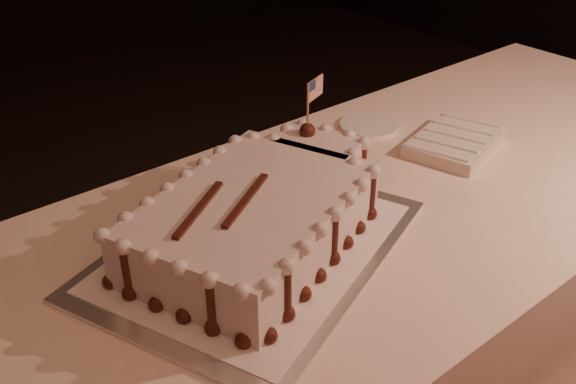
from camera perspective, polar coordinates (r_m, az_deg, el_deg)
banquet_table at (r=1.52m, az=4.13°, el=-13.84°), size 2.40×0.80×0.75m
cake_board at (r=1.18m, az=-3.03°, el=-4.98°), size 0.71×0.63×0.01m
doily at (r=1.17m, az=-3.03°, el=-4.78°), size 0.63×0.56×0.00m
sheet_cake at (r=1.16m, az=-2.30°, el=-1.86°), size 0.58×0.44×0.22m
napkin_stack at (r=1.56m, az=14.58°, el=4.25°), size 0.26×0.22×0.04m
side_plate at (r=1.63m, az=7.23°, el=5.88°), size 0.15×0.15×0.01m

